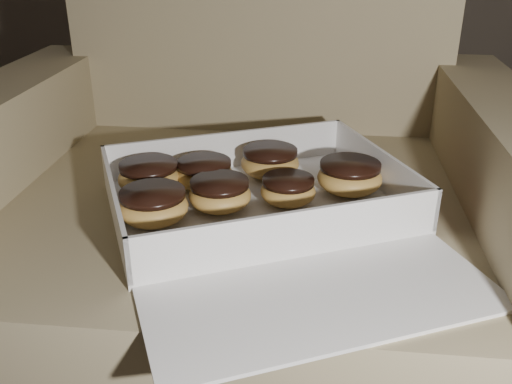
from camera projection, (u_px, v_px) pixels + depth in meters
The scene contains 14 objects.
armchair at pixel (245, 240), 1.03m from camera, with size 0.94×0.80×0.99m.
bakery_box at pixel (268, 213), 0.82m from camera, with size 0.58×0.62×0.07m.
donut_a at pixel (270, 162), 0.94m from camera, with size 0.10×0.10×0.05m.
donut_b at pixel (288, 190), 0.85m from camera, with size 0.08×0.08×0.04m.
donut_c at pixel (204, 173), 0.90m from camera, with size 0.09×0.09×0.05m.
donut_d at pixel (350, 176), 0.88m from camera, with size 0.10×0.10×0.05m.
donut_e at pixel (153, 205), 0.79m from camera, with size 0.10×0.10×0.05m.
donut_f at pixel (220, 194), 0.83m from camera, with size 0.09×0.09×0.05m.
donut_g at pixel (149, 176), 0.89m from camera, with size 0.10×0.10×0.05m.
crumb_a at pixel (307, 198), 0.87m from camera, with size 0.01×0.01×0.00m, color black.
crumb_b at pixel (382, 231), 0.78m from camera, with size 0.01×0.01×0.00m, color black.
crumb_c at pixel (361, 224), 0.79m from camera, with size 0.01×0.01×0.00m, color black.
crumb_d at pixel (231, 256), 0.72m from camera, with size 0.01×0.01×0.00m, color black.
crumb_e at pixel (160, 265), 0.70m from camera, with size 0.01×0.01×0.00m, color black.
Camera 1 is at (0.54, -0.53, 0.83)m, focal length 40.00 mm.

